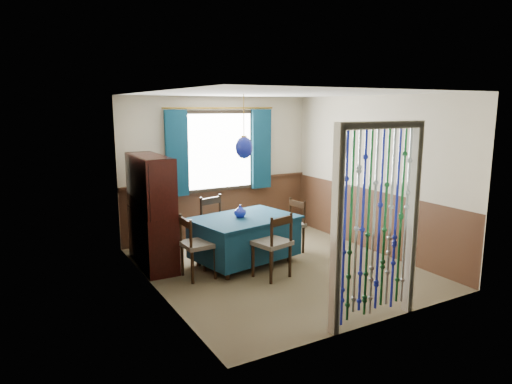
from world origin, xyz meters
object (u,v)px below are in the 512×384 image
sideboard (151,228)px  vase_table (240,211)px  chair_right (290,225)px  pendant_lamp (244,147)px  vase_sideboard (148,200)px  bowl_shelf (159,192)px  chair_near (273,244)px  chair_far (217,224)px  chair_left (196,245)px  dining_table (244,237)px

sideboard → vase_table: (1.17, -0.58, 0.23)m
chair_right → pendant_lamp: size_ratio=0.94×
vase_sideboard → bowl_shelf: bearing=-90.0°
chair_right → vase_table: vase_table is taller
chair_near → pendant_lamp: (-0.07, 0.70, 1.26)m
chair_far → sideboard: size_ratio=0.57×
pendant_lamp → vase_table: (-0.05, 0.03, -0.95)m
chair_left → vase_sideboard: 1.26m
chair_right → vase_table: 1.02m
sideboard → vase_table: bearing=-24.5°
pendant_lamp → chair_near: bearing=-84.1°
chair_left → bowl_shelf: bowl_shelf is taller
chair_right → sideboard: bearing=70.5°
pendant_lamp → vase_sideboard: pendant_lamp is taller
chair_far → chair_right: 1.17m
chair_left → vase_table: vase_table is taller
vase_table → vase_sideboard: size_ratio=0.89×
chair_far → sideboard: (-1.06, 0.01, 0.08)m
chair_near → pendant_lamp: pendant_lamp is taller
chair_near → vase_table: (-0.12, 0.73, 0.32)m
dining_table → vase_table: bearing=135.9°
sideboard → bowl_shelf: 0.63m
chair_near → sideboard: (-1.29, 1.31, 0.09)m
chair_right → chair_near: bearing=128.1°
bowl_shelf → sideboard: bearing=103.7°
dining_table → chair_left: size_ratio=1.87×
pendant_lamp → vase_table: bearing=146.4°
chair_near → dining_table: bearing=82.3°
dining_table → bowl_shelf: bearing=152.0°
chair_left → bowl_shelf: size_ratio=4.14×
vase_table → dining_table: bearing=-33.6°
pendant_lamp → bowl_shelf: pendant_lamp is taller
dining_table → vase_table: (-0.05, 0.03, 0.38)m
dining_table → bowl_shelf: 1.42m
sideboard → bowl_shelf: (0.06, -0.25, 0.57)m
vase_table → chair_right: bearing=5.3°
vase_table → vase_sideboard: 1.44m
bowl_shelf → chair_right: bearing=-6.7°
pendant_lamp → vase_table: 0.95m
chair_right → vase_table: (-0.96, -0.09, 0.35)m
chair_left → vase_sideboard: (-0.32, 1.14, 0.45)m
pendant_lamp → bowl_shelf: (-1.16, 0.37, -0.60)m
chair_far → chair_right: bearing=141.2°
chair_far → sideboard: 1.06m
sideboard → chair_near: bearing=-43.7°
chair_near → bowl_shelf: bearing=125.6°
chair_left → chair_far: bearing=138.0°
chair_left → vase_table: 0.89m
chair_near → chair_left: (-0.92, 0.51, -0.02)m
vase_table → bowl_shelf: bowl_shelf is taller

